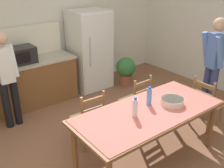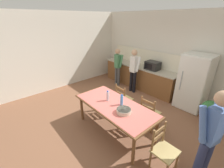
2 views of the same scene
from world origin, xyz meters
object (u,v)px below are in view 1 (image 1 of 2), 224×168
dining_table (149,115)px  potted_plant (126,70)px  chair_side_far_left (89,119)px  bottle_off_centre (149,96)px  refrigerator (90,51)px  serving_bowl (172,101)px  bottle_near_centre (135,108)px  chair_head_end (206,103)px  chair_side_far_right (136,101)px  person_by_table (213,61)px  person_at_counter (6,76)px  microwave (21,55)px

dining_table → potted_plant: (1.45, 2.12, -0.32)m
dining_table → chair_side_far_left: 0.94m
bottle_off_centre → refrigerator: bearing=74.8°
serving_bowl → bottle_near_centre: bearing=172.6°
chair_head_end → chair_side_far_left: bearing=67.3°
refrigerator → dining_table: 2.66m
bottle_near_centre → chair_side_far_left: bearing=104.4°
potted_plant → chair_side_far_right: bearing=-125.2°
potted_plant → serving_bowl: bearing=-116.2°
person_by_table → person_at_counter: bearing=-13.1°
serving_bowl → person_by_table: person_by_table is taller
chair_side_far_left → refrigerator: bearing=-121.8°
chair_head_end → potted_plant: size_ratio=1.36×
serving_bowl → person_at_counter: size_ratio=0.19×
chair_head_end → refrigerator: bearing=13.8°
bottle_near_centre → person_by_table: person_by_table is taller
bottle_near_centre → chair_head_end: (1.61, -0.03, -0.46)m
bottle_near_centre → person_by_table: bearing=7.2°
potted_plant → bottle_off_centre: bearing=-123.8°
serving_bowl → person_by_table: 1.57m
chair_side_far_right → chair_side_far_left: 0.95m
dining_table → chair_side_far_right: chair_side_far_right is taller
refrigerator → bottle_off_centre: refrigerator is taller
bottle_off_centre → chair_head_end: bottle_off_centre is taller
microwave → potted_plant: microwave is taller
refrigerator → person_at_counter: 2.02m
refrigerator → person_at_counter: bearing=-165.7°
bottle_near_centre → person_at_counter: person_at_counter is taller
chair_head_end → serving_bowl: bearing=94.4°
microwave → bottle_near_centre: (0.47, -2.56, -0.15)m
dining_table → chair_side_far_right: (0.49, 0.76, -0.26)m
serving_bowl → chair_side_far_right: chair_side_far_right is taller
chair_side_far_left → person_at_counter: 1.54m
microwave → potted_plant: (2.18, -0.45, -0.66)m
microwave → dining_table: size_ratio=0.24×
chair_head_end → chair_side_far_left: size_ratio=1.00×
chair_side_far_right → person_by_table: (1.40, -0.48, 0.54)m
bottle_near_centre → chair_side_far_left: bottle_near_centre is taller
bottle_off_centre → chair_head_end: bearing=-6.5°
dining_table → bottle_off_centre: size_ratio=7.84×
chair_side_far_right → serving_bowl: bearing=80.0°
refrigerator → serving_bowl: refrigerator is taller
potted_plant → dining_table: bearing=-124.3°
chair_head_end → person_at_counter: (-2.53, 2.07, 0.48)m
bottle_off_centre → dining_table: bearing=-132.6°
bottle_off_centre → potted_plant: bottle_off_centre is taller
bottle_near_centre → chair_head_end: 1.67m
bottle_off_centre → chair_side_far_left: bearing=130.8°
person_at_counter → microwave: bearing=-41.0°
person_at_counter → chair_side_far_left: bearing=-150.2°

